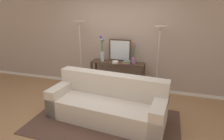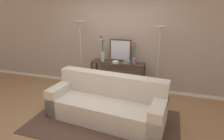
# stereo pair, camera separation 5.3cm
# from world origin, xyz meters

# --- Properties ---
(ground_plane) EXTENTS (16.00, 16.00, 0.02)m
(ground_plane) POSITION_xyz_m (0.00, 0.00, -0.01)
(ground_plane) COLOR #9E754C
(back_wall) EXTENTS (12.00, 0.15, 2.73)m
(back_wall) POSITION_xyz_m (0.00, 1.91, 1.36)
(back_wall) COLOR white
(back_wall) RESTS_ON ground
(area_rug) EXTENTS (2.87, 1.68, 0.01)m
(area_rug) POSITION_xyz_m (0.23, 0.09, 0.01)
(area_rug) COLOR #51382D
(area_rug) RESTS_ON ground
(couch) EXTENTS (2.37, 1.06, 0.88)m
(couch) POSITION_xyz_m (0.24, 0.25, 0.32)
(couch) COLOR beige
(couch) RESTS_ON ground
(console_table) EXTENTS (1.38, 0.36, 0.83)m
(console_table) POSITION_xyz_m (0.09, 1.54, 0.57)
(console_table) COLOR #473323
(console_table) RESTS_ON ground
(floor_lamp_left) EXTENTS (0.28, 0.28, 1.84)m
(floor_lamp_left) POSITION_xyz_m (-0.90, 1.44, 1.45)
(floor_lamp_left) COLOR #B7B2A8
(floor_lamp_left) RESTS_ON ground
(floor_lamp_right) EXTENTS (0.28, 0.28, 1.77)m
(floor_lamp_right) POSITION_xyz_m (1.09, 1.44, 1.39)
(floor_lamp_right) COLOR #B7B2A8
(floor_lamp_right) RESTS_ON ground
(wall_mirror) EXTENTS (0.57, 0.02, 0.56)m
(wall_mirror) POSITION_xyz_m (0.11, 1.68, 1.11)
(wall_mirror) COLOR #473323
(wall_mirror) RESTS_ON console_table
(vase_tall_flowers) EXTENTS (0.12, 0.13, 0.66)m
(vase_tall_flowers) POSITION_xyz_m (-0.32, 1.53, 1.11)
(vase_tall_flowers) COLOR silver
(vase_tall_flowers) RESTS_ON console_table
(vase_short_flowers) EXTENTS (0.11, 0.12, 0.54)m
(vase_short_flowers) POSITION_xyz_m (0.51, 1.54, 1.00)
(vase_short_flowers) COLOR gray
(vase_short_flowers) RESTS_ON console_table
(fruit_bowl) EXTENTS (0.16, 0.16, 0.06)m
(fruit_bowl) POSITION_xyz_m (0.06, 1.43, 0.86)
(fruit_bowl) COLOR silver
(fruit_bowl) RESTS_ON console_table
(book_stack) EXTENTS (0.22, 0.14, 0.08)m
(book_stack) POSITION_xyz_m (0.35, 1.43, 0.87)
(book_stack) COLOR #6B3360
(book_stack) RESTS_ON console_table
(book_row_under_console) EXTENTS (0.27, 0.18, 0.12)m
(book_row_under_console) POSITION_xyz_m (-0.34, 1.54, 0.05)
(book_row_under_console) COLOR #2D2D33
(book_row_under_console) RESTS_ON ground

